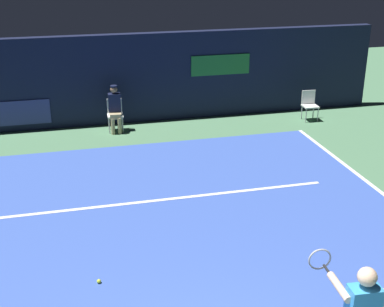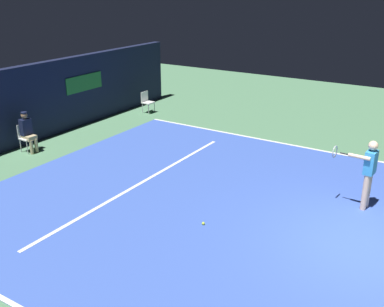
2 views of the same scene
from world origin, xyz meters
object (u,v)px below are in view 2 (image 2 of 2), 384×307
Objects in this scene: tennis_player at (368,170)px; courtside_chair_near at (147,101)px; line_judge_on_chair at (27,132)px; tennis_ball at (203,223)px.

tennis_player is 1.97× the size of courtside_chair_near.
tennis_player is 1.31× the size of line_judge_on_chair.
courtside_chair_near is 9.68m from tennis_ball.
tennis_ball is (-2.79, 2.85, -0.94)m from tennis_player.
line_judge_on_chair is at bearing 176.59° from courtside_chair_near.
line_judge_on_chair reaches higher than tennis_ball.
line_judge_on_chair is 1.50× the size of courtside_chair_near.
courtside_chair_near reaches higher than tennis_ball.
tennis_ball is at bearing 134.34° from tennis_player.
tennis_ball is at bearing -135.01° from courtside_chair_near.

